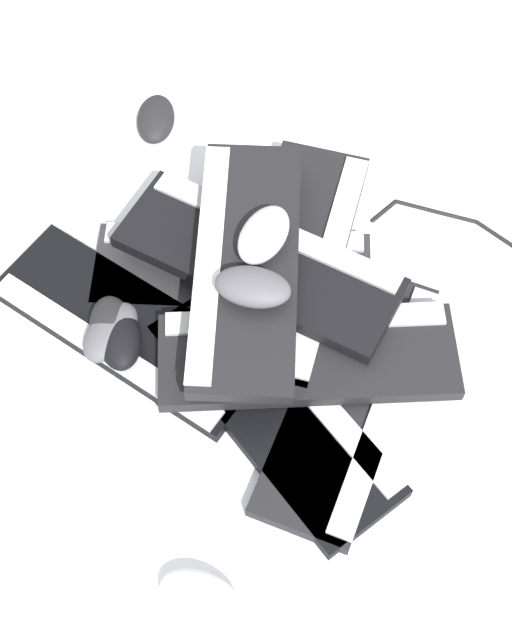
% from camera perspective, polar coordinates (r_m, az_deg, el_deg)
% --- Properties ---
extents(ground_plane, '(3.20, 3.20, 0.00)m').
position_cam_1_polar(ground_plane, '(1.40, -2.97, 0.30)').
color(ground_plane, silver).
extents(keyboard_0, '(0.43, 0.41, 0.03)m').
position_cam_1_polar(keyboard_0, '(1.31, 1.22, -5.55)').
color(keyboard_0, black).
rests_on(keyboard_0, ground).
extents(keyboard_1, '(0.46, 0.27, 0.03)m').
position_cam_1_polar(keyboard_1, '(1.33, 6.05, -4.93)').
color(keyboard_1, black).
rests_on(keyboard_1, ground).
extents(keyboard_2, '(0.46, 0.30, 0.03)m').
position_cam_1_polar(keyboard_2, '(1.43, 3.33, 3.04)').
color(keyboard_2, black).
rests_on(keyboard_2, ground).
extents(keyboard_3, '(0.17, 0.45, 0.03)m').
position_cam_1_polar(keyboard_3, '(1.43, -1.51, 3.25)').
color(keyboard_3, '#232326').
rests_on(keyboard_3, ground).
extents(keyboard_4, '(0.35, 0.46, 0.03)m').
position_cam_1_polar(keyboard_4, '(1.39, -8.20, -0.53)').
color(keyboard_4, black).
rests_on(keyboard_4, ground).
extents(keyboard_5, '(0.46, 0.23, 0.03)m').
position_cam_1_polar(keyboard_5, '(1.40, 2.56, 3.96)').
color(keyboard_5, black).
rests_on(keyboard_5, keyboard_2).
extents(keyboard_6, '(0.21, 0.46, 0.03)m').
position_cam_1_polar(keyboard_6, '(1.32, 3.32, -2.22)').
color(keyboard_6, black).
rests_on(keyboard_6, keyboard_0).
extents(keyboard_7, '(0.31, 0.46, 0.03)m').
position_cam_1_polar(keyboard_7, '(1.36, 0.23, 3.81)').
color(keyboard_7, black).
rests_on(keyboard_7, keyboard_5).
extents(keyboard_8, '(0.45, 0.17, 0.03)m').
position_cam_1_polar(keyboard_8, '(1.33, -0.69, 3.60)').
color(keyboard_8, black).
rests_on(keyboard_8, keyboard_7).
extents(mouse_0, '(0.09, 0.12, 0.04)m').
position_cam_1_polar(mouse_0, '(1.22, -3.63, -17.21)').
color(mouse_0, silver).
rests_on(mouse_0, ground).
extents(mouse_1, '(0.12, 0.09, 0.04)m').
position_cam_1_polar(mouse_1, '(1.35, -9.23, -0.48)').
color(mouse_1, black).
rests_on(mouse_1, keyboard_4).
extents(mouse_2, '(0.08, 0.12, 0.04)m').
position_cam_1_polar(mouse_2, '(1.26, -0.21, 2.13)').
color(mouse_2, '#4C4C51').
rests_on(mouse_2, keyboard_8).
extents(mouse_3, '(0.13, 0.10, 0.04)m').
position_cam_1_polar(mouse_3, '(1.34, -9.29, -0.77)').
color(mouse_3, '#4C4C51').
rests_on(mouse_3, keyboard_4).
extents(mouse_4, '(0.11, 0.07, 0.04)m').
position_cam_1_polar(mouse_4, '(1.62, -6.43, 12.67)').
color(mouse_4, black).
rests_on(mouse_4, ground).
extents(mouse_5, '(0.12, 0.09, 0.04)m').
position_cam_1_polar(mouse_5, '(1.34, -8.75, -1.14)').
color(mouse_5, black).
rests_on(mouse_5, keyboard_4).
extents(mouse_6, '(0.13, 0.10, 0.04)m').
position_cam_1_polar(mouse_6, '(1.31, 0.50, 5.48)').
color(mouse_6, '#B7B7BC').
rests_on(mouse_6, keyboard_8).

